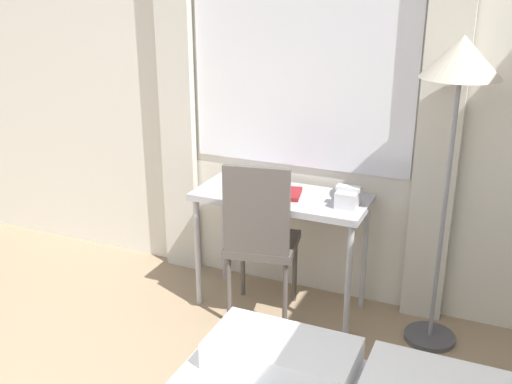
% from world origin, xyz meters
% --- Properties ---
extents(wall_back_with_window, '(5.04, 0.13, 2.70)m').
position_xyz_m(wall_back_with_window, '(0.02, 3.04, 1.35)').
color(wall_back_with_window, silver).
rests_on(wall_back_with_window, ground_plane).
extents(desk, '(1.04, 0.45, 0.75)m').
position_xyz_m(desk, '(0.18, 2.73, 0.67)').
color(desk, '#B2B2B7').
rests_on(desk, ground_plane).
extents(desk_chair, '(0.47, 0.47, 1.01)m').
position_xyz_m(desk_chair, '(0.12, 2.54, 0.56)').
color(desk_chair, '#59514C').
rests_on(desk_chair, ground_plane).
extents(standing_lamp, '(0.40, 0.40, 1.72)m').
position_xyz_m(standing_lamp, '(1.11, 2.72, 1.48)').
color(standing_lamp, '#4C4C51').
rests_on(standing_lamp, ground_plane).
extents(telephone, '(0.14, 0.16, 0.12)m').
position_xyz_m(telephone, '(0.59, 2.71, 0.81)').
color(telephone, silver).
rests_on(telephone, desk).
extents(book, '(0.32, 0.26, 0.02)m').
position_xyz_m(book, '(0.15, 2.71, 0.77)').
color(book, maroon).
rests_on(book, desk).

